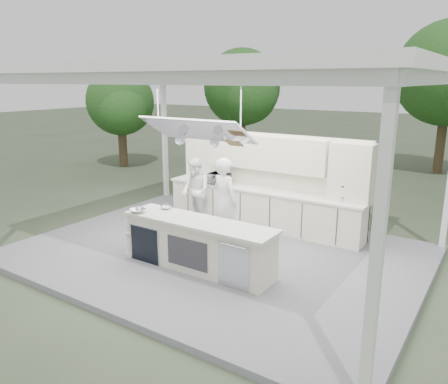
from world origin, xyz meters
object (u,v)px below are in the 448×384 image
Objects in this scene: demo_island at (198,244)px; head_chef at (225,202)px; sous_chef at (195,191)px; back_counter at (261,208)px.

head_chef reaches higher than demo_island.
sous_chef reaches higher than demo_island.
back_counter is at bearing -73.27° from head_chef.
head_chef reaches higher than back_counter.
demo_island is 2.83m from sous_chef.
demo_island is at bearing -29.17° from sous_chef.
head_chef is (-0.05, -1.53, 0.49)m from back_counter.
demo_island is at bearing -86.37° from back_counter.
demo_island is 0.61× the size of back_counter.
demo_island is at bearing 118.44° from head_chef.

